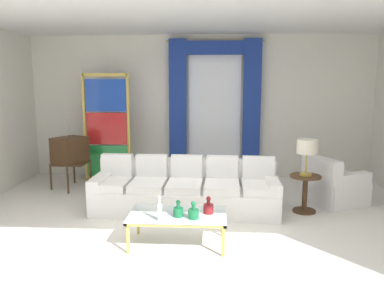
# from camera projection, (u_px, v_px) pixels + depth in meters

# --- Properties ---
(ground_plane) EXTENTS (16.00, 16.00, 0.00)m
(ground_plane) POSITION_uv_depth(u_px,v_px,m) (191.00, 227.00, 5.60)
(ground_plane) COLOR white
(wall_rear) EXTENTS (8.00, 0.12, 3.00)m
(wall_rear) POSITION_uv_depth(u_px,v_px,m) (200.00, 107.00, 8.37)
(wall_rear) COLOR white
(wall_rear) RESTS_ON ground
(ceiling_slab) EXTENTS (8.00, 7.60, 0.04)m
(ceiling_slab) POSITION_uv_depth(u_px,v_px,m) (194.00, 16.00, 5.90)
(ceiling_slab) COLOR white
(curtained_window) EXTENTS (2.00, 0.17, 2.70)m
(curtained_window) POSITION_uv_depth(u_px,v_px,m) (215.00, 96.00, 8.15)
(curtained_window) COLOR white
(curtained_window) RESTS_ON ground
(couch_white_long) EXTENTS (2.94, 0.99, 0.86)m
(couch_white_long) POSITION_uv_depth(u_px,v_px,m) (186.00, 191.00, 6.30)
(couch_white_long) COLOR white
(couch_white_long) RESTS_ON ground
(coffee_table) EXTENTS (1.22, 0.70, 0.41)m
(coffee_table) POSITION_uv_depth(u_px,v_px,m) (178.00, 216.00, 4.94)
(coffee_table) COLOR silver
(coffee_table) RESTS_ON ground
(bottle_blue_decanter) EXTENTS (0.13, 0.13, 0.22)m
(bottle_blue_decanter) POSITION_uv_depth(u_px,v_px,m) (208.00, 208.00, 4.94)
(bottle_blue_decanter) COLOR maroon
(bottle_blue_decanter) RESTS_ON coffee_table
(bottle_crystal_tall) EXTENTS (0.06, 0.06, 0.30)m
(bottle_crystal_tall) POSITION_uv_depth(u_px,v_px,m) (160.00, 211.00, 4.68)
(bottle_crystal_tall) COLOR silver
(bottle_crystal_tall) RESTS_ON coffee_table
(bottle_amber_squat) EXTENTS (0.12, 0.12, 0.21)m
(bottle_amber_squat) POSITION_uv_depth(u_px,v_px,m) (178.00, 211.00, 4.82)
(bottle_amber_squat) COLOR #196B3D
(bottle_amber_squat) RESTS_ON coffee_table
(bottle_ruby_flask) EXTENTS (0.13, 0.13, 0.22)m
(bottle_ruby_flask) POSITION_uv_depth(u_px,v_px,m) (193.00, 213.00, 4.75)
(bottle_ruby_flask) COLOR #196B3D
(bottle_ruby_flask) RESTS_ON coffee_table
(vintage_tv) EXTENTS (0.73, 0.76, 1.35)m
(vintage_tv) POSITION_uv_depth(u_px,v_px,m) (70.00, 151.00, 7.46)
(vintage_tv) COLOR #472D19
(vintage_tv) RESTS_ON ground
(armchair_white) EXTENTS (1.08, 1.07, 0.80)m
(armchair_white) POSITION_uv_depth(u_px,v_px,m) (333.00, 186.00, 6.64)
(armchair_white) COLOR white
(armchair_white) RESTS_ON ground
(stained_glass_divider) EXTENTS (0.95, 0.05, 2.20)m
(stained_glass_divider) POSITION_uv_depth(u_px,v_px,m) (107.00, 131.00, 7.89)
(stained_glass_divider) COLOR gold
(stained_glass_divider) RESTS_ON ground
(peacock_figurine) EXTENTS (0.44, 0.60, 0.50)m
(peacock_figurine) POSITION_uv_depth(u_px,v_px,m) (128.00, 177.00, 7.57)
(peacock_figurine) COLOR beige
(peacock_figurine) RESTS_ON ground
(round_side_table) EXTENTS (0.48, 0.48, 0.59)m
(round_side_table) POSITION_uv_depth(u_px,v_px,m) (305.00, 190.00, 6.17)
(round_side_table) COLOR #472D19
(round_side_table) RESTS_ON ground
(table_lamp_brass) EXTENTS (0.32, 0.32, 0.57)m
(table_lamp_brass) POSITION_uv_depth(u_px,v_px,m) (307.00, 148.00, 6.06)
(table_lamp_brass) COLOR #B29338
(table_lamp_brass) RESTS_ON round_side_table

